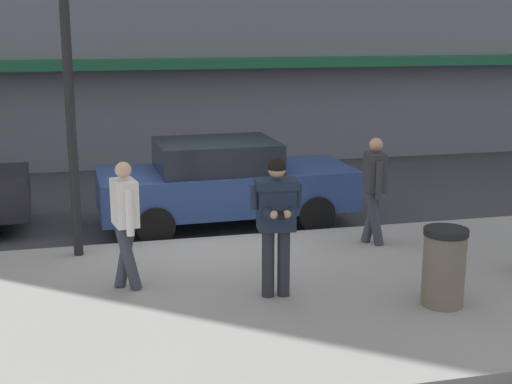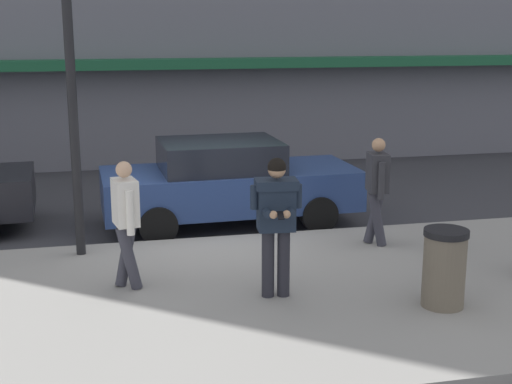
% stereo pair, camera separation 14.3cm
% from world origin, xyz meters
% --- Properties ---
extents(ground_plane, '(80.00, 80.00, 0.00)m').
position_xyz_m(ground_plane, '(0.00, 0.00, 0.00)').
color(ground_plane, '#333338').
extents(sidewalk, '(32.00, 5.30, 0.14)m').
position_xyz_m(sidewalk, '(1.00, -2.85, 0.07)').
color(sidewalk, gray).
rests_on(sidewalk, ground).
extents(curb_paint_line, '(28.00, 0.12, 0.01)m').
position_xyz_m(curb_paint_line, '(1.00, 0.05, 0.00)').
color(curb_paint_line, silver).
rests_on(curb_paint_line, ground).
extents(parked_sedan_mid, '(4.55, 2.03, 1.54)m').
position_xyz_m(parked_sedan_mid, '(0.52, 0.94, 0.79)').
color(parked_sedan_mid, navy).
rests_on(parked_sedan_mid, ground).
extents(man_texting_on_phone, '(0.65, 0.61, 1.81)m').
position_xyz_m(man_texting_on_phone, '(0.42, -2.97, 1.25)').
color(man_texting_on_phone, '#23232B').
rests_on(man_texting_on_phone, sidewalk).
extents(pedestrian_in_light_coat, '(0.38, 0.59, 1.70)m').
position_xyz_m(pedestrian_in_light_coat, '(-1.40, -2.23, 1.11)').
color(pedestrian_in_light_coat, '#33333D').
rests_on(pedestrian_in_light_coat, sidewalk).
extents(pedestrian_with_bag, '(0.37, 0.72, 1.70)m').
position_xyz_m(pedestrian_with_bag, '(2.50, -1.15, 1.11)').
color(pedestrian_with_bag, '#33333D').
rests_on(pedestrian_with_bag, sidewalk).
extents(street_lamp_post, '(0.36, 0.36, 4.88)m').
position_xyz_m(street_lamp_post, '(-2.03, -0.65, 3.14)').
color(street_lamp_post, black).
rests_on(street_lamp_post, sidewalk).
extents(trash_bin, '(0.55, 0.55, 0.98)m').
position_xyz_m(trash_bin, '(2.36, -3.73, 0.63)').
color(trash_bin, '#665B4C').
rests_on(trash_bin, sidewalk).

